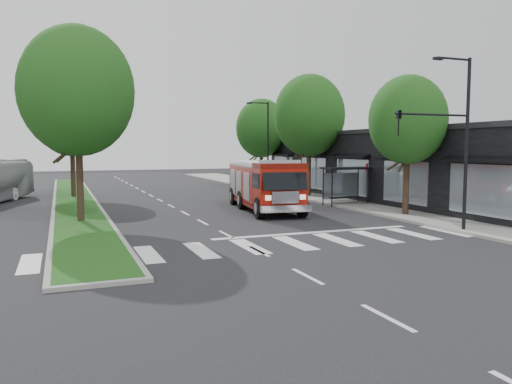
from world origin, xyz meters
The scene contains 13 objects.
ground centered at (0.00, 0.00, 0.00)m, with size 140.00×140.00×0.00m, color black.
sidewalk_right centered at (12.50, 10.00, 0.07)m, with size 5.00×80.00×0.15m, color gray.
median centered at (-6.00, 18.00, 0.08)m, with size 3.00×50.00×0.15m.
storefront_row centered at (17.00, 10.00, 2.50)m, with size 8.00×30.00×5.00m, color black.
bus_shelter centered at (11.20, 8.15, 2.04)m, with size 3.20×1.60×2.61m.
tree_right_near centered at (11.50, 2.00, 5.51)m, with size 4.40×4.40×8.05m.
tree_right_mid centered at (11.50, 14.00, 6.49)m, with size 5.60×5.60×9.72m.
tree_right_far centered at (11.50, 24.00, 5.84)m, with size 5.00×5.00×8.73m.
tree_median_near centered at (-6.00, 6.00, 6.81)m, with size 5.80×5.80×10.16m.
tree_median_far centered at (-6.00, 20.00, 6.49)m, with size 5.60×5.60×9.72m.
streetlight_right_near centered at (9.61, -3.50, 4.67)m, with size 4.08×0.22×8.00m.
streetlight_right_far centered at (10.35, 20.00, 4.48)m, with size 2.11×0.20×8.00m.
fire_engine centered at (4.99, 7.52, 1.56)m, with size 3.99×9.67×3.26m.
Camera 1 is at (-6.95, -21.35, 3.93)m, focal length 35.00 mm.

